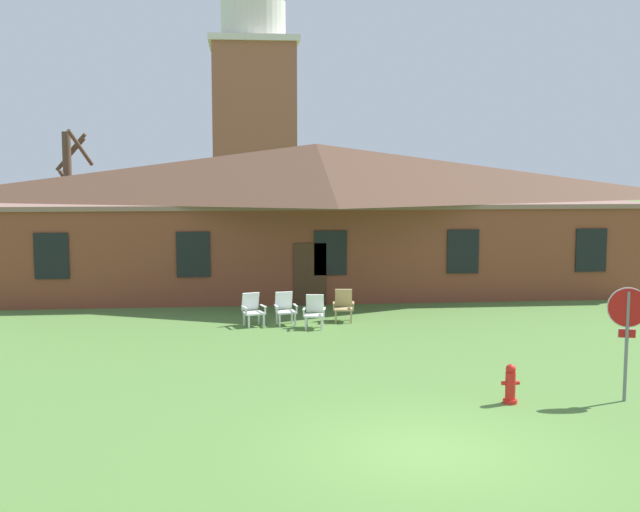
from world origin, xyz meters
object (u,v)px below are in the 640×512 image
(stop_sign, at_px, (628,322))
(lawn_chair_left_end, at_px, (315,311))
(lawn_chair_middle, at_px, (344,305))
(fire_hydrant, at_px, (510,385))
(lawn_chair_by_porch, at_px, (252,309))
(lawn_chair_near_door, at_px, (285,308))

(stop_sign, bearing_deg, lawn_chair_left_end, 124.81)
(lawn_chair_middle, distance_m, fire_hydrant, 9.00)
(lawn_chair_by_porch, xyz_separation_m, lawn_chair_near_door, (0.96, 0.08, 0.00))
(stop_sign, relative_size, lawn_chair_middle, 2.40)
(stop_sign, bearing_deg, lawn_chair_middle, 117.10)
(lawn_chair_by_porch, relative_size, lawn_chair_near_door, 1.00)
(lawn_chair_near_door, bearing_deg, lawn_chair_by_porch, -175.09)
(stop_sign, relative_size, fire_hydrant, 2.90)
(lawn_chair_left_end, bearing_deg, lawn_chair_by_porch, 163.84)
(lawn_chair_middle, bearing_deg, fire_hydrant, -75.94)
(fire_hydrant, bearing_deg, lawn_chair_middle, 104.06)
(lawn_chair_near_door, height_order, fire_hydrant, lawn_chair_near_door)
(lawn_chair_left_end, relative_size, fire_hydrant, 1.21)
(lawn_chair_by_porch, height_order, lawn_chair_left_end, same)
(lawn_chair_by_porch, xyz_separation_m, lawn_chair_middle, (2.75, 0.42, 0.00))
(stop_sign, height_order, fire_hydrant, stop_sign)
(stop_sign, relative_size, lawn_chair_near_door, 2.40)
(lawn_chair_by_porch, relative_size, lawn_chair_left_end, 1.00)
(lawn_chair_left_end, height_order, lawn_chair_middle, same)
(lawn_chair_left_end, xyz_separation_m, lawn_chair_middle, (0.97, 0.93, 0.00))
(stop_sign, relative_size, lawn_chair_by_porch, 2.40)
(lawn_chair_near_door, bearing_deg, stop_sign, -53.37)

